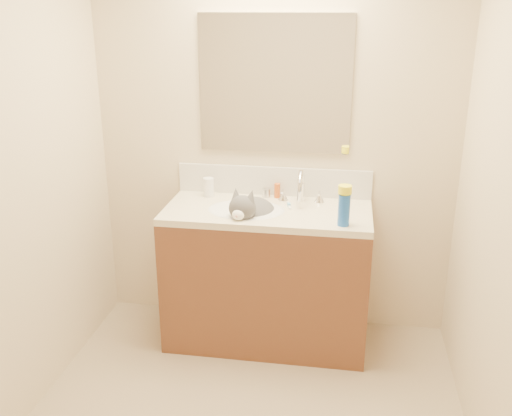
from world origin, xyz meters
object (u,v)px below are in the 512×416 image
(faucet, at_px, (301,189))
(pill_bottle, at_px, (209,187))
(silver_jar, at_px, (266,193))
(cat, at_px, (250,215))
(vanity_cabinet, at_px, (267,279))
(spray_can, at_px, (344,210))
(basin, at_px, (246,221))
(amber_bottle, at_px, (277,191))

(faucet, bearing_deg, pill_bottle, 176.36)
(silver_jar, bearing_deg, faucet, -19.39)
(faucet, relative_size, cat, 0.65)
(silver_jar, bearing_deg, vanity_cabinet, -80.02)
(cat, distance_m, pill_bottle, 0.37)
(spray_can, bearing_deg, faucet, 128.15)
(vanity_cabinet, relative_size, faucet, 4.29)
(silver_jar, height_order, spray_can, spray_can)
(basin, bearing_deg, spray_can, -16.19)
(vanity_cabinet, height_order, pill_bottle, pill_bottle)
(basin, bearing_deg, silver_jar, 71.32)
(silver_jar, height_order, amber_bottle, amber_bottle)
(cat, bearing_deg, pill_bottle, 156.09)
(faucet, relative_size, silver_jar, 5.29)
(silver_jar, bearing_deg, pill_bottle, -173.53)
(cat, bearing_deg, amber_bottle, 74.53)
(pill_bottle, distance_m, spray_can, 0.91)
(basin, xyz_separation_m, pill_bottle, (-0.27, 0.20, 0.13))
(basin, relative_size, spray_can, 2.57)
(pill_bottle, relative_size, amber_bottle, 1.31)
(cat, height_order, spray_can, spray_can)
(vanity_cabinet, distance_m, faucet, 0.58)
(basin, relative_size, silver_jar, 8.51)
(pill_bottle, height_order, spray_can, spray_can)
(faucet, bearing_deg, amber_bottle, 152.42)
(vanity_cabinet, xyz_separation_m, amber_bottle, (0.03, 0.22, 0.49))
(vanity_cabinet, distance_m, cat, 0.43)
(pill_bottle, distance_m, silver_jar, 0.36)
(silver_jar, bearing_deg, cat, -103.31)
(faucet, height_order, spray_can, faucet)
(basin, bearing_deg, vanity_cabinet, 14.04)
(cat, bearing_deg, vanity_cabinet, 30.32)
(pill_bottle, bearing_deg, amber_bottle, 5.79)
(vanity_cabinet, distance_m, basin, 0.40)
(silver_jar, bearing_deg, amber_bottle, 2.17)
(vanity_cabinet, bearing_deg, amber_bottle, 82.47)
(vanity_cabinet, relative_size, cat, 2.79)
(basin, height_order, pill_bottle, pill_bottle)
(silver_jar, bearing_deg, spray_can, -40.44)
(vanity_cabinet, height_order, faucet, faucet)
(silver_jar, relative_size, amber_bottle, 0.59)
(basin, bearing_deg, cat, -8.51)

